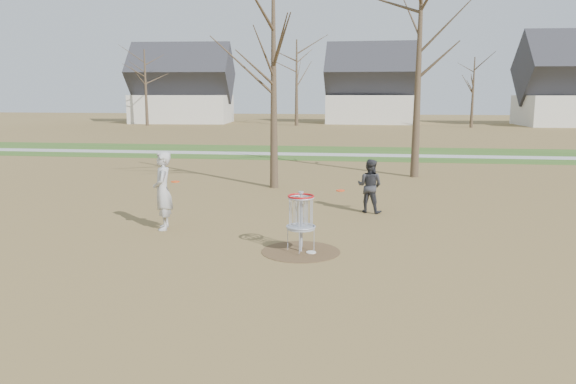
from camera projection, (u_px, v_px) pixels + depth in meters
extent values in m
plane|color=brown|center=(301.00, 252.00, 12.74)|extent=(160.00, 160.00, 0.00)
cube|color=#2D5119|center=(341.00, 153.00, 33.22)|extent=(160.00, 8.00, 0.01)
cube|color=#9E9E99|center=(341.00, 155.00, 32.24)|extent=(160.00, 1.50, 0.01)
cylinder|color=#47331E|center=(301.00, 251.00, 12.74)|extent=(1.80, 1.80, 0.01)
imported|color=#B3B3B3|center=(163.00, 191.00, 14.66)|extent=(0.69, 0.86, 2.06)
imported|color=#2D2D31|center=(370.00, 186.00, 16.77)|extent=(0.94, 0.84, 1.61)
cylinder|color=white|center=(311.00, 252.00, 12.62)|extent=(0.22, 0.22, 0.02)
cylinder|color=#FF3B0D|center=(340.00, 190.00, 14.88)|extent=(0.22, 0.22, 0.03)
cylinder|color=#ED410C|center=(175.00, 182.00, 14.42)|extent=(0.22, 0.22, 0.02)
cylinder|color=#9EA3AD|center=(301.00, 223.00, 12.62)|extent=(0.05, 0.05, 1.35)
cylinder|color=#9EA3AD|center=(301.00, 228.00, 12.65)|extent=(0.64, 0.64, 0.04)
torus|color=#9EA3AD|center=(301.00, 198.00, 12.52)|extent=(0.60, 0.60, 0.04)
torus|color=red|center=(301.00, 196.00, 12.52)|extent=(0.60, 0.60, 0.04)
cone|color=#382B1E|center=(274.00, 87.00, 20.64)|extent=(0.32, 0.32, 7.50)
cone|color=#382B1E|center=(418.00, 75.00, 23.22)|extent=(0.36, 0.36, 8.50)
cone|color=#382B1E|center=(146.00, 88.00, 59.86)|extent=(0.36, 0.36, 8.00)
cone|color=#382B1E|center=(297.00, 83.00, 59.56)|extent=(0.40, 0.40, 9.00)
cone|color=#382B1E|center=(473.00, 93.00, 56.34)|extent=(0.32, 0.32, 7.00)
cube|color=silver|center=(183.00, 109.00, 65.86)|extent=(11.46, 7.75, 3.20)
pyramid|color=#2D2D33|center=(182.00, 80.00, 65.26)|extent=(12.01, 7.79, 3.55)
cube|color=silver|center=(371.00, 109.00, 64.85)|extent=(10.24, 7.34, 3.20)
pyramid|color=#2D2D33|center=(372.00, 79.00, 64.25)|extent=(10.74, 7.36, 3.55)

